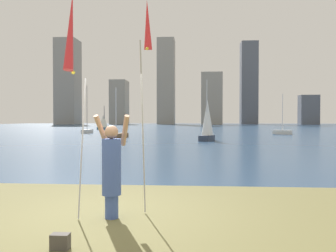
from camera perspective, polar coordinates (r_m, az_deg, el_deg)
name	(u,v)px	position (r m, az deg, el deg)	size (l,w,h in m)	color
ground	(184,130)	(57.11, 2.61, -0.61)	(120.00, 138.00, 0.12)	brown
person	(112,167)	(6.28, -9.09, -6.60)	(0.66, 0.49, 1.81)	#3F59A5
kite_flag_left	(71,35)	(6.06, -15.39, 13.93)	(0.16, 0.98, 3.82)	#B2B2B7
kite_flag_right	(147,32)	(6.98, -3.37, 14.97)	(0.16, 1.12, 4.00)	#B2B2B7
bag	(60,242)	(5.15, -17.01, -17.41)	(0.24, 0.15, 0.21)	#4C4742
sailboat_0	(282,132)	(40.88, 17.99, -0.89)	(2.09, 1.46, 4.45)	silver
sailboat_1	(207,122)	(27.90, 6.36, 0.72)	(1.36, 2.01, 4.79)	#333D51
sailboat_2	(87,131)	(42.67, -12.94, -0.73)	(1.07, 1.76, 5.61)	silver
sailboat_3	(116,135)	(32.11, -8.39, -1.40)	(1.81, 3.07, 4.54)	brown
sailboat_5	(104,122)	(56.14, -10.38, 0.62)	(2.74, 2.29, 3.74)	#2D6084
skyline_tower_0	(68,82)	(114.12, -15.87, 6.84)	(6.37, 7.59, 26.08)	gray
skyline_tower_1	(119,102)	(111.78, -7.87, 3.79)	(4.90, 7.54, 13.63)	gray
skyline_tower_2	(166,82)	(110.78, -0.29, 7.13)	(5.25, 7.21, 26.35)	gray
skyline_tower_3	(212,99)	(105.45, 7.04, 4.42)	(6.19, 4.35, 15.36)	gray
skyline_tower_4	(249,83)	(112.54, 12.93, 6.74)	(5.06, 4.91, 25.33)	#565B66
skyline_tower_5	(309,110)	(110.15, 21.77, 2.43)	(5.24, 3.77, 8.55)	#565B66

